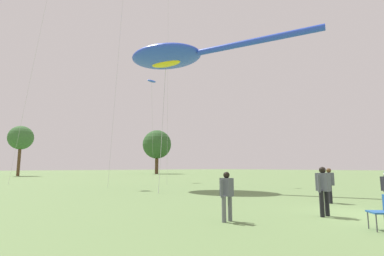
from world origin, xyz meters
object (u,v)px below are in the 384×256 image
at_px(person_grey_haired_man, 227,193).
at_px(small_kite_bird_shape, 152,82).
at_px(big_show_kite, 170,57).
at_px(person_short_left, 329,183).
at_px(folding_chair, 384,209).
at_px(tree_broad_distant, 157,145).
at_px(person_navy_jacket, 323,188).
at_px(tree_oak_left, 21,138).

height_order(person_grey_haired_man, small_kite_bird_shape, small_kite_bird_shape).
height_order(big_show_kite, person_short_left, big_show_kite).
bearing_deg(folding_chair, tree_broad_distant, 17.70).
relative_size(person_short_left, folding_chair, 1.75).
distance_m(big_show_kite, folding_chair, 17.92).
relative_size(person_navy_jacket, small_kite_bird_shape, 0.13).
xyz_separation_m(person_short_left, folding_chair, (-4.52, -3.26, -0.36)).
xyz_separation_m(person_grey_haired_man, tree_broad_distant, (32.02, 50.80, 6.05)).
bearing_deg(big_show_kite, tree_broad_distant, -54.60).
bearing_deg(small_kite_bird_shape, tree_broad_distant, 50.88).
bearing_deg(tree_broad_distant, folding_chair, -118.96).
bearing_deg(tree_oak_left, big_show_kite, -87.08).
bearing_deg(person_grey_haired_man, folding_chair, -150.68).
distance_m(big_show_kite, person_short_left, 14.58).
bearing_deg(person_short_left, person_grey_haired_man, 59.25).
bearing_deg(small_kite_bird_shape, person_short_left, -106.06).
height_order(small_kite_bird_shape, tree_broad_distant, small_kite_bird_shape).
height_order(folding_chair, small_kite_bird_shape, small_kite_bird_shape).
height_order(person_grey_haired_man, folding_chair, person_grey_haired_man).
distance_m(big_show_kite, person_grey_haired_man, 15.81).
relative_size(folding_chair, tree_broad_distant, 0.08).
bearing_deg(big_show_kite, person_navy_jacket, 144.21).
height_order(big_show_kite, person_navy_jacket, big_show_kite).
distance_m(person_grey_haired_man, folding_chair, 3.95).
xyz_separation_m(big_show_kite, tree_broad_distant, (25.79, 39.52, -3.12)).
xyz_separation_m(big_show_kite, tree_oak_left, (-2.12, 41.62, -3.27)).
distance_m(person_short_left, person_grey_haired_man, 6.58).
bearing_deg(person_grey_haired_man, tree_broad_distant, -34.35).
xyz_separation_m(folding_chair, tree_oak_left, (2.06, 56.26, 6.21)).
xyz_separation_m(person_short_left, person_grey_haired_man, (-6.58, 0.10, -0.05)).
distance_m(person_short_left, tree_oak_left, 53.38).
relative_size(person_grey_haired_man, tree_oak_left, 0.16).
xyz_separation_m(big_show_kite, small_kite_bird_shape, (5.07, 10.32, 1.39)).
bearing_deg(person_navy_jacket, small_kite_bird_shape, -14.47).
distance_m(person_navy_jacket, small_kite_bird_shape, 26.66).
bearing_deg(folding_chair, tree_oak_left, 44.57).
relative_size(big_show_kite, person_short_left, 9.28).
xyz_separation_m(big_show_kite, person_short_left, (0.35, -11.38, -9.12)).
xyz_separation_m(person_grey_haired_man, tree_oak_left, (4.11, 52.90, 5.90)).
relative_size(person_navy_jacket, tree_oak_left, 0.18).
relative_size(person_navy_jacket, person_grey_haired_man, 1.10).
distance_m(person_navy_jacket, person_short_left, 3.85).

